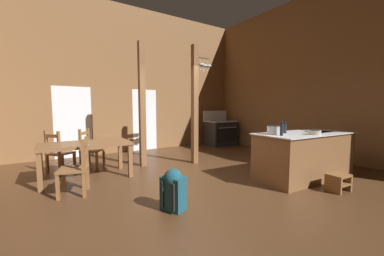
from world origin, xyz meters
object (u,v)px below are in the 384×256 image
(ladderback_chair_by_post, at_px, (90,149))
(ladderback_chair_at_table_end, at_px, (76,168))
(dining_table, at_px, (86,147))
(bottle_short_on_counter, at_px, (282,129))
(stockpot_on_counter, at_px, (274,130))
(stove_range, at_px, (221,132))
(backpack, at_px, (173,188))
(kitchen_island, at_px, (304,155))
(bottle_tall_on_counter, at_px, (285,128))
(mixing_bowl_on_counter, at_px, (314,132))
(step_stool, at_px, (338,181))
(ladderback_chair_near_window, at_px, (59,153))

(ladderback_chair_by_post, distance_m, ladderback_chair_at_table_end, 1.78)
(dining_table, xyz_separation_m, bottle_short_on_counter, (2.96, -2.45, 0.41))
(stockpot_on_counter, xyz_separation_m, bottle_short_on_counter, (-0.07, -0.21, 0.03))
(ladderback_chair_by_post, bearing_deg, stove_range, 10.24)
(backpack, bearing_deg, kitchen_island, -3.01)
(stockpot_on_counter, bearing_deg, backpack, -179.45)
(stove_range, xyz_separation_m, bottle_short_on_counter, (-2.11, -4.18, 0.58))
(kitchen_island, relative_size, stockpot_on_counter, 6.19)
(stove_range, xyz_separation_m, backpack, (-4.27, -3.99, -0.17))
(bottle_tall_on_counter, bearing_deg, mixing_bowl_on_counter, -60.41)
(ladderback_chair_by_post, distance_m, bottle_short_on_counter, 4.33)
(step_stool, height_order, bottle_short_on_counter, bottle_short_on_counter)
(stockpot_on_counter, distance_m, mixing_bowl_on_counter, 0.75)
(backpack, relative_size, mixing_bowl_on_counter, 2.51)
(step_stool, height_order, stockpot_on_counter, stockpot_on_counter)
(mixing_bowl_on_counter, distance_m, bottle_tall_on_counter, 0.53)
(stove_range, relative_size, bottle_tall_on_counter, 5.31)
(stove_range, height_order, bottle_short_on_counter, stove_range)
(bottle_short_on_counter, bearing_deg, ladderback_chair_at_table_end, 153.77)
(stove_range, height_order, step_stool, stove_range)
(ladderback_chair_near_window, relative_size, bottle_short_on_counter, 3.12)
(ladderback_chair_near_window, height_order, ladderback_chair_by_post, same)
(kitchen_island, xyz_separation_m, stockpot_on_counter, (-0.75, 0.18, 0.56))
(step_stool, relative_size, dining_table, 0.22)
(ladderback_chair_at_table_end, distance_m, bottle_tall_on_counter, 3.93)
(ladderback_chair_by_post, height_order, backpack, ladderback_chair_by_post)
(ladderback_chair_near_window, height_order, bottle_short_on_counter, bottle_short_on_counter)
(mixing_bowl_on_counter, bearing_deg, kitchen_island, 60.92)
(ladderback_chair_at_table_end, distance_m, backpack, 1.77)
(dining_table, distance_m, mixing_bowl_on_counter, 4.53)
(dining_table, bearing_deg, mixing_bowl_on_counter, -36.56)
(ladderback_chair_at_table_end, height_order, mixing_bowl_on_counter, mixing_bowl_on_counter)
(ladderback_chair_by_post, relative_size, bottle_short_on_counter, 3.12)
(backpack, distance_m, stockpot_on_counter, 2.35)
(backpack, bearing_deg, stove_range, 43.05)
(dining_table, height_order, stockpot_on_counter, stockpot_on_counter)
(kitchen_island, xyz_separation_m, ladderback_chair_near_window, (-4.22, 3.22, -0.02))
(step_stool, height_order, backpack, backpack)
(bottle_short_on_counter, bearing_deg, kitchen_island, 2.24)
(step_stool, distance_m, bottle_short_on_counter, 1.30)
(kitchen_island, height_order, step_stool, kitchen_island)
(ladderback_chair_near_window, relative_size, mixing_bowl_on_counter, 4.01)
(stove_range, xyz_separation_m, dining_table, (-5.07, -1.74, 0.17))
(ladderback_chair_at_table_end, bearing_deg, ladderback_chair_by_post, 73.92)
(bottle_short_on_counter, bearing_deg, dining_table, 140.41)
(kitchen_island, bearing_deg, dining_table, 147.44)
(ladderback_chair_at_table_end, distance_m, mixing_bowl_on_counter, 4.34)
(kitchen_island, distance_m, ladderback_chair_near_window, 5.31)
(kitchen_island, height_order, backpack, kitchen_island)
(stove_range, distance_m, mixing_bowl_on_counter, 4.68)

